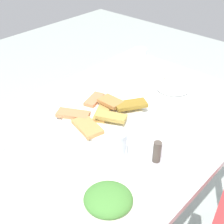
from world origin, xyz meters
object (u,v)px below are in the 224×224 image
Objects in this scene: salad_plate_greens at (108,201)px; soda_can at (139,61)px; dining_table at (118,139)px; drinking_glass at (116,146)px; salad_plate_rice at (173,88)px; pide_platter at (102,114)px; condiment_caddy at (159,155)px.

salad_plate_greens is 1.68× the size of soda_can.
dining_table is 5.54× the size of salad_plate_greens.
dining_table is at bearing -140.52° from drinking_glass.
drinking_glass reaches higher than dining_table.
pide_platter is at bearing -16.01° from salad_plate_rice.
soda_can is (-0.37, -0.19, 0.15)m from dining_table.
salad_plate_rice is 2.16× the size of condiment_caddy.
salad_plate_rice is at bearing -161.81° from salad_plate_greens.
soda_can is 1.13× the size of drinking_glass.
condiment_caddy is at bearing 78.73° from pide_platter.
salad_plate_greens is at bearing 45.88° from pide_platter.
condiment_caddy is (0.06, 0.31, 0.01)m from pide_platter.
soda_can reaches higher than condiment_caddy.
salad_plate_rice is at bearing 77.95° from soda_can.
drinking_glass reaches higher than condiment_caddy.
salad_plate_greens is 0.82m from soda_can.
pide_platter is 1.36× the size of salad_plate_rice.
dining_table is 0.26m from drinking_glass.
pide_platter is 1.54× the size of salad_plate_greens.
salad_plate_rice is at bearing 173.82° from dining_table.
soda_can reaches higher than drinking_glass.
drinking_glass is at bearing 31.56° from soda_can.
condiment_caddy is at bearing 71.20° from dining_table.
salad_plate_rice is 1.91× the size of soda_can.
dining_table is at bearing -6.18° from salad_plate_rice.
soda_can reaches higher than pide_platter.
dining_table is 3.59× the size of pide_platter.
salad_plate_greens is (0.32, 0.25, 0.11)m from dining_table.
drinking_glass is (-0.16, -0.11, 0.04)m from salad_plate_greens.
soda_can reaches higher than dining_table.
condiment_caddy reaches higher than pide_platter.
dining_table is 0.42m from salad_plate_greens.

